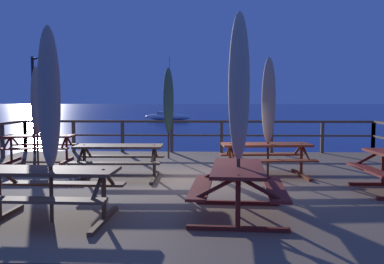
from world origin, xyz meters
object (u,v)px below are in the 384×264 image
patio_umbrella_short_back (36,101)px  patio_umbrella_tall_front (49,98)px  patio_umbrella_tall_back_left (168,101)px  patio_umbrella_tall_mid_right (269,101)px  picnic_table_mid_right (51,183)px  patio_umbrella_short_mid (239,87)px  picnic_table_back_right (39,142)px  picnic_table_back_left (266,152)px  picnic_table_front_right (238,180)px  lamp_post_hooked (37,90)px  sailboat_distant (167,117)px  picnic_table_mid_left (119,154)px

patio_umbrella_short_back → patio_umbrella_tall_front: 6.62m
patio_umbrella_tall_back_left → patio_umbrella_tall_mid_right: 4.00m
patio_umbrella_tall_front → picnic_table_mid_right: bearing=118.0°
patio_umbrella_tall_front → patio_umbrella_short_mid: size_ratio=0.92×
picnic_table_back_right → picnic_table_back_left: (6.21, -2.13, 0.00)m
picnic_table_back_left → patio_umbrella_short_mid: patio_umbrella_short_mid is taller
picnic_table_front_right → patio_umbrella_tall_mid_right: patio_umbrella_tall_mid_right is taller
patio_umbrella_tall_front → patio_umbrella_tall_back_left: patio_umbrella_tall_front is taller
picnic_table_mid_right → patio_umbrella_short_mid: 3.11m
lamp_post_hooked → sailboat_distant: (0.63, 38.07, -2.33)m
picnic_table_back_left → patio_umbrella_short_mid: bearing=-104.4°
patio_umbrella_tall_back_left → lamp_post_hooked: bearing=168.8°
picnic_table_mid_right → patio_umbrella_tall_mid_right: bearing=45.8°
picnic_table_mid_left → patio_umbrella_tall_back_left: 3.76m
lamp_post_hooked → sailboat_distant: bearing=89.0°
picnic_table_back_right → picnic_table_mid_right: size_ratio=1.04×
picnic_table_back_left → patio_umbrella_tall_mid_right: 1.19m
picnic_table_mid_left → patio_umbrella_short_mid: bearing=-50.9°
patio_umbrella_short_mid → lamp_post_hooked: 9.54m
patio_umbrella_tall_front → picnic_table_front_right: bearing=8.4°
patio_umbrella_tall_back_left → patio_umbrella_short_mid: bearing=-75.6°
picnic_table_mid_left → patio_umbrella_tall_back_left: (0.78, 3.48, 1.19)m
picnic_table_back_right → patio_umbrella_short_mid: 7.85m
picnic_table_mid_left → lamp_post_hooked: bearing=129.8°
picnic_table_mid_right → patio_umbrella_tall_mid_right: patio_umbrella_tall_mid_right is taller
picnic_table_back_left → patio_umbrella_tall_mid_right: size_ratio=0.78×
picnic_table_mid_right → picnic_table_mid_left: size_ratio=1.00×
patio_umbrella_short_mid → picnic_table_back_left: bearing=75.6°
picnic_table_mid_left → patio_umbrella_short_mid: 4.12m
patio_umbrella_tall_back_left → patio_umbrella_tall_mid_right: (2.59, -3.05, 0.00)m
patio_umbrella_short_mid → picnic_table_mid_right: bearing=-173.0°
patio_umbrella_short_mid → lamp_post_hooked: (-6.07, 7.36, 0.15)m
picnic_table_back_right → picnic_table_mid_right: (2.57, -5.94, 0.00)m
lamp_post_hooked → sailboat_distant: size_ratio=0.41×
patio_umbrella_short_back → patio_umbrella_tall_mid_right: (6.32, -2.23, 0.01)m
picnic_table_back_right → patio_umbrella_tall_back_left: 3.95m
picnic_table_mid_right → sailboat_distant: bearing=93.3°
lamp_post_hooked → picnic_table_back_left: bearing=-29.2°
patio_umbrella_tall_front → picnic_table_back_left: bearing=46.9°
picnic_table_front_right → patio_umbrella_tall_back_left: bearing=104.4°
picnic_table_back_left → patio_umbrella_tall_mid_right: bearing=-36.9°
picnic_table_front_right → picnic_table_back_left: same height
picnic_table_back_right → patio_umbrella_tall_front: 6.65m
sailboat_distant → patio_umbrella_short_back: bearing=-89.9°
patio_umbrella_short_mid → patio_umbrella_tall_mid_right: 3.58m
patio_umbrella_short_mid → lamp_post_hooked: lamp_post_hooked is taller
patio_umbrella_tall_mid_right → lamp_post_hooked: 8.03m
patio_umbrella_tall_front → patio_umbrella_short_mid: bearing=8.1°
picnic_table_mid_right → patio_umbrella_tall_mid_right: 5.41m
patio_umbrella_short_mid → lamp_post_hooked: size_ratio=0.96×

